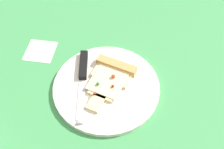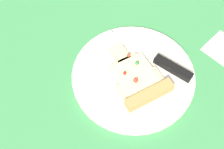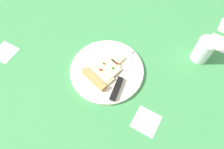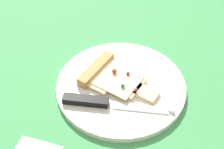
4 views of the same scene
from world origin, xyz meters
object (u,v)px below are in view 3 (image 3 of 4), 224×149
Objects in this scene: plate at (107,70)px; pizza_slice at (102,73)px; knife at (121,79)px; drinking_glass at (203,50)px.

pizza_slice is at bearing -16.07° from plate.
plate is 1.25× the size of knife.
knife is (1.34, 7.04, 1.32)cm from plate.
knife is at bearing 79.25° from plate.
pizza_slice is 7.86cm from knife.
drinking_glass is at bearing 57.56° from pizza_slice.
plate is 3.02cm from pizza_slice.
drinking_glass is at bearing 129.53° from plate.
pizza_slice reaches higher than plate.
drinking_glass is at bearing 39.36° from knife.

